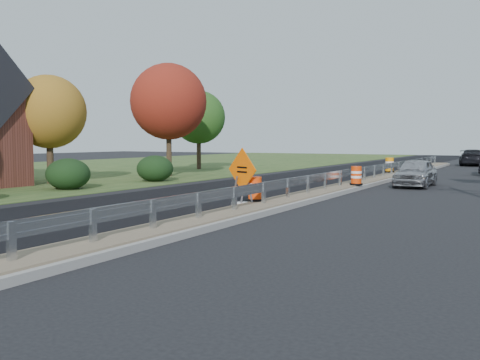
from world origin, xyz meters
The scene contains 16 objects.
ground centered at (0.00, 0.00, 0.00)m, with size 140.00×140.00×0.00m, color black.
grass_verge_near centered at (-24.00, 10.00, 0.01)m, with size 30.00×120.00×0.03m, color #2E491F.
milled_overlay centered at (-4.40, 10.00, 0.01)m, with size 7.20×120.00×0.01m, color black.
median centered at (0.00, 8.00, 0.11)m, with size 1.60×55.00×0.23m.
guardrail centered at (0.00, 9.00, 0.73)m, with size 0.10×46.15×0.72m.
hedge_mid centered at (-11.50, 0.00, 0.76)m, with size 2.09×2.09×1.52m, color black.
hedge_north centered at (-11.00, 6.00, 0.76)m, with size 2.09×2.09×1.52m, color black.
tree_near_yellow centered at (-15.00, 2.00, 3.89)m, with size 3.96×3.96×5.88m.
tree_near_red centered at (-13.00, 10.00, 4.86)m, with size 4.95×4.95×7.35m.
tree_near_back centered at (-16.00, 18.00, 4.21)m, with size 4.29×4.29×6.37m.
caution_sign centered at (-0.90, -1.89, 0.54)m, with size 1.43×0.64×2.11m.
barrel_median_near centered at (-0.55, -1.60, 0.64)m, with size 0.58×0.58×0.85m.
barrel_median_mid centered at (0.55, 6.73, 0.66)m, with size 0.61×0.61×0.90m.
barrel_median_far centered at (-0.55, 17.70, 0.70)m, with size 0.67×0.67×0.98m.
car_silver centered at (2.66, 9.98, 0.72)m, with size 1.71×4.24×1.44m, color #A9A9AE.
car_dark_far centered at (2.75, 35.82, 0.76)m, with size 2.12×5.22×1.52m, color black.
Camera 1 is at (8.17, -18.21, 2.38)m, focal length 40.00 mm.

